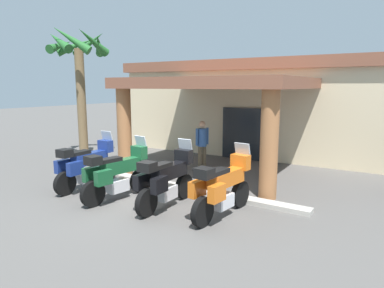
{
  "coord_description": "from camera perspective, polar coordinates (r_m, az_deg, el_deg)",
  "views": [
    {
      "loc": [
        5.72,
        -6.62,
        2.97
      ],
      "look_at": [
        0.09,
        2.09,
        1.2
      ],
      "focal_mm": 31.89,
      "sensor_mm": 36.0,
      "label": 1
    }
  ],
  "objects": [
    {
      "name": "motorcycle_orange",
      "position": [
        7.83,
        5.09,
        -7.2
      ],
      "size": [
        0.74,
        2.21,
        1.61
      ],
      "rotation": [
        0.0,
        0.0,
        1.47
      ],
      "color": "black",
      "rests_on": "ground_plane"
    },
    {
      "name": "motorcycle_green",
      "position": [
        9.19,
        -12.47,
        -4.86
      ],
      "size": [
        0.78,
        2.21,
        1.61
      ],
      "rotation": [
        0.0,
        0.0,
        1.45
      ],
      "color": "black",
      "rests_on": "ground_plane"
    },
    {
      "name": "motel_building",
      "position": [
        17.08,
        12.97,
        6.4
      ],
      "size": [
        12.73,
        12.22,
        4.05
      ],
      "rotation": [
        0.0,
        0.0,
        0.03
      ],
      "color": "beige",
      "rests_on": "ground_plane"
    },
    {
      "name": "motorcycle_blue",
      "position": [
        10.37,
        -17.32,
        -3.41
      ],
      "size": [
        0.7,
        2.21,
        1.61
      ],
      "rotation": [
        0.0,
        0.0,
        1.58
      ],
      "color": "black",
      "rests_on": "ground_plane"
    },
    {
      "name": "motorcycle_black",
      "position": [
        8.42,
        -4.39,
        -6.0
      ],
      "size": [
        0.7,
        2.21,
        1.61
      ],
      "rotation": [
        0.0,
        0.0,
        1.58
      ],
      "color": "black",
      "rests_on": "ground_plane"
    },
    {
      "name": "curb_strip",
      "position": [
        10.1,
        -2.73,
        -7.07
      ],
      "size": [
        7.8,
        0.36,
        0.12
      ],
      "primitive_type": "cube",
      "color": "#ADA89E",
      "rests_on": "ground_plane"
    },
    {
      "name": "palm_tree_roadside",
      "position": [
        14.91,
        -18.33,
        12.96
      ],
      "size": [
        2.52,
        2.5,
        5.31
      ],
      "color": "brown",
      "rests_on": "ground_plane"
    },
    {
      "name": "pedestrian",
      "position": [
        12.0,
        1.71,
        0.36
      ],
      "size": [
        0.32,
        0.49,
        1.76
      ],
      "rotation": [
        0.0,
        0.0,
        5.85
      ],
      "color": "brown",
      "rests_on": "ground_plane"
    },
    {
      "name": "ground_plane",
      "position": [
        9.24,
        -7.61,
        -9.15
      ],
      "size": [
        80.0,
        80.0,
        0.0
      ],
      "primitive_type": "plane",
      "color": "#514F4C"
    }
  ]
}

